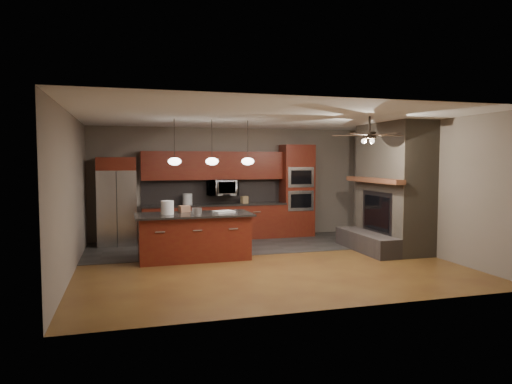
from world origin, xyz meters
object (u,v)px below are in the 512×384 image
object	(u,v)px
oven_tower	(297,191)
paint_can	(197,211)
refrigerator	(117,201)
white_bucket	(167,208)
cardboard_box	(184,209)
paint_tray	(224,212)
microwave	(222,188)
counter_box	(244,200)
counter_bucket	(187,199)
kitchen_island	(194,236)

from	to	relation	value
oven_tower	paint_can	xyz separation A→B (m)	(-2.96, -2.25, -0.21)
refrigerator	white_bucket	size ratio (longest dim) A/B	7.58
oven_tower	cardboard_box	xyz separation A→B (m)	(-3.14, -1.78, -0.20)
oven_tower	paint_tray	world-z (taller)	oven_tower
microwave	cardboard_box	world-z (taller)	microwave
cardboard_box	counter_box	bearing A→B (deg)	27.94
counter_box	counter_bucket	bearing A→B (deg)	157.18
cardboard_box	counter_bucket	size ratio (longest dim) A/B	0.79
microwave	kitchen_island	size ratio (longest dim) A/B	0.32
paint_can	paint_tray	bearing A→B (deg)	14.92
refrigerator	cardboard_box	size ratio (longest dim) A/B	9.79
white_bucket	paint_can	distance (m)	0.58
refrigerator	kitchen_island	xyz separation A→B (m)	(1.51, -2.02, -0.56)
microwave	refrigerator	bearing A→B (deg)	-177.02
paint_can	cardboard_box	size ratio (longest dim) A/B	0.92
oven_tower	paint_can	world-z (taller)	oven_tower
white_bucket	oven_tower	bearing A→B (deg)	30.96
kitchen_island	counter_box	xyz separation A→B (m)	(1.57, 2.05, 0.53)
white_bucket	paint_can	size ratio (longest dim) A/B	1.40
paint_tray	cardboard_box	world-z (taller)	cardboard_box
counter_box	kitchen_island	bearing A→B (deg)	-148.18
cardboard_box	kitchen_island	bearing A→B (deg)	-81.80
microwave	paint_tray	bearing A→B (deg)	-100.81
microwave	paint_tray	world-z (taller)	microwave
white_bucket	counter_bucket	distance (m)	2.22
oven_tower	white_bucket	bearing A→B (deg)	-149.04
kitchen_island	paint_tray	bearing A→B (deg)	-1.18
oven_tower	white_bucket	xyz separation A→B (m)	(-3.51, -2.11, -0.14)
microwave	counter_box	xyz separation A→B (m)	(0.55, -0.10, -0.31)
white_bucket	paint_tray	size ratio (longest dim) A/B	0.68
white_bucket	counter_box	size ratio (longest dim) A/B	1.51
refrigerator	white_bucket	world-z (taller)	refrigerator
kitchen_island	counter_box	distance (m)	2.64
microwave	paint_can	world-z (taller)	microwave
paint_can	microwave	bearing A→B (deg)	67.01
paint_tray	cardboard_box	bearing A→B (deg)	138.61
white_bucket	counter_box	distance (m)	2.94
oven_tower	paint_tray	size ratio (longest dim) A/B	6.01
oven_tower	cardboard_box	size ratio (longest dim) A/B	11.36
microwave	white_bucket	distance (m)	2.67
cardboard_box	white_bucket	bearing A→B (deg)	-155.68
paint_tray	counter_box	distance (m)	2.27
microwave	counter_box	size ratio (longest dim) A/B	4.07
cardboard_box	counter_box	distance (m)	2.44
paint_tray	counter_bucket	distance (m)	2.16
cardboard_box	counter_box	xyz separation A→B (m)	(1.72, 1.74, 0.00)
counter_bucket	counter_box	xyz separation A→B (m)	(1.43, -0.05, -0.04)
microwave	paint_tray	distance (m)	2.23
paint_can	counter_box	xyz separation A→B (m)	(1.53, 2.21, 0.01)
kitchen_island	counter_bucket	xyz separation A→B (m)	(0.14, 2.10, 0.57)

